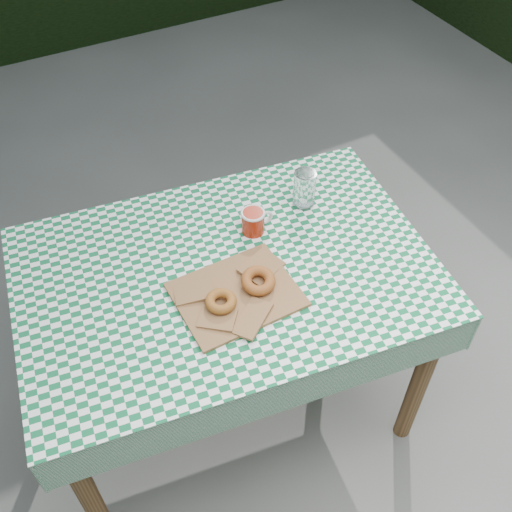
{
  "coord_description": "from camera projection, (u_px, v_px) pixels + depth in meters",
  "views": [
    {
      "loc": [
        -0.42,
        -1.22,
        2.1
      ],
      "look_at": [
        0.15,
        -0.14,
        0.79
      ],
      "focal_mm": 42.1,
      "sensor_mm": 36.0,
      "label": 1
    }
  ],
  "objects": [
    {
      "name": "ground",
      "position": [
        207.0,
        379.0,
        2.4
      ],
      "size": [
        60.0,
        60.0,
        0.0
      ],
      "primitive_type": "plane",
      "color": "#55544F",
      "rests_on": "ground"
    },
    {
      "name": "table",
      "position": [
        230.0,
        343.0,
        2.07
      ],
      "size": [
        1.31,
        0.96,
        0.75
      ],
      "primitive_type": "cube",
      "rotation": [
        0.0,
        0.0,
        -0.13
      ],
      "color": "#54351D",
      "rests_on": "ground"
    },
    {
      "name": "tablecloth",
      "position": [
        226.0,
        271.0,
        1.79
      ],
      "size": [
        1.33,
        0.98,
        0.01
      ],
      "primitive_type": "cube",
      "rotation": [
        0.0,
        0.0,
        -0.13
      ],
      "color": "#0E5C33",
      "rests_on": "table"
    },
    {
      "name": "paper_bag",
      "position": [
        236.0,
        294.0,
        1.72
      ],
      "size": [
        0.34,
        0.28,
        0.02
      ],
      "primitive_type": "cube",
      "rotation": [
        0.0,
        0.0,
        0.02
      ],
      "color": "#8E5F3E",
      "rests_on": "tablecloth"
    },
    {
      "name": "bagel_front",
      "position": [
        221.0,
        301.0,
        1.67
      ],
      "size": [
        0.11,
        0.11,
        0.03
      ],
      "primitive_type": "torus",
      "rotation": [
        0.0,
        0.0,
        0.3
      ],
      "color": "#9D6220",
      "rests_on": "paper_bag"
    },
    {
      "name": "bagel_back",
      "position": [
        258.0,
        281.0,
        1.72
      ],
      "size": [
        0.11,
        0.11,
        0.03
      ],
      "primitive_type": "torus",
      "rotation": [
        0.0,
        0.0,
        -0.12
      ],
      "color": "#8F571D",
      "rests_on": "paper_bag"
    },
    {
      "name": "coffee_mug",
      "position": [
        253.0,
        222.0,
        1.87
      ],
      "size": [
        0.15,
        0.15,
        0.08
      ],
      "primitive_type": null,
      "rotation": [
        0.0,
        0.0,
        -0.02
      ],
      "color": "#9F1C0A",
      "rests_on": "tablecloth"
    },
    {
      "name": "drinking_glass",
      "position": [
        304.0,
        189.0,
        1.94
      ],
      "size": [
        0.08,
        0.08,
        0.13
      ],
      "primitive_type": "cylinder",
      "rotation": [
        0.0,
        0.0,
        -0.18
      ],
      "color": "white",
      "rests_on": "tablecloth"
    }
  ]
}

